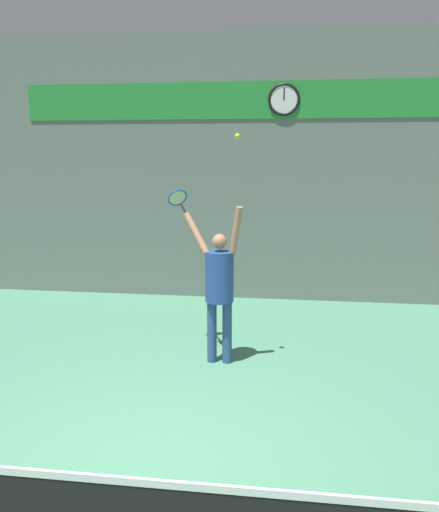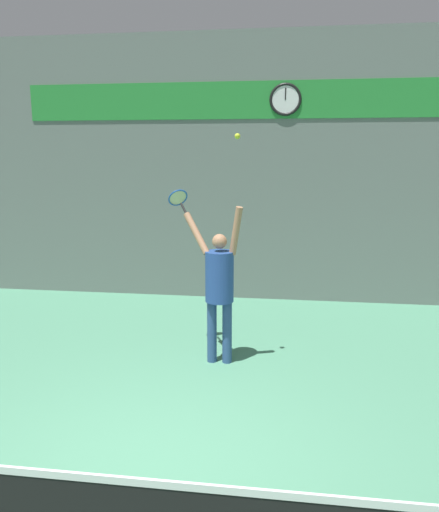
{
  "view_description": "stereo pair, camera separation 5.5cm",
  "coord_description": "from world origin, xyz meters",
  "px_view_note": "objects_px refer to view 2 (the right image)",
  "views": [
    {
      "loc": [
        1.12,
        -3.75,
        2.8
      ],
      "look_at": [
        0.29,
        2.62,
        1.48
      ],
      "focal_mm": 35.0,
      "sensor_mm": 36.0,
      "label": 1
    },
    {
      "loc": [
        1.17,
        -3.75,
        2.8
      ],
      "look_at": [
        0.29,
        2.62,
        1.48
      ],
      "focal_mm": 35.0,
      "sensor_mm": 36.0,
      "label": 2
    }
  ],
  "objects_px": {
    "scoreboard_clock": "(285,99)",
    "tennis_racket": "(178,199)",
    "tennis_player": "(219,283)",
    "tennis_ball": "(237,136)"
  },
  "relations": [
    {
      "from": "tennis_player",
      "to": "tennis_ball",
      "type": "xyz_separation_m",
      "value": [
        0.24,
        -0.14,
        1.9
      ]
    },
    {
      "from": "tennis_player",
      "to": "tennis_racket",
      "type": "xyz_separation_m",
      "value": [
        -0.64,
        0.48,
        1.07
      ]
    },
    {
      "from": "scoreboard_clock",
      "to": "tennis_racket",
      "type": "height_order",
      "value": "scoreboard_clock"
    },
    {
      "from": "tennis_racket",
      "to": "tennis_ball",
      "type": "xyz_separation_m",
      "value": [
        0.89,
        -0.61,
        0.83
      ]
    },
    {
      "from": "tennis_player",
      "to": "tennis_racket",
      "type": "bearing_deg",
      "value": 143.4
    },
    {
      "from": "tennis_player",
      "to": "tennis_ball",
      "type": "distance_m",
      "value": 1.92
    },
    {
      "from": "scoreboard_clock",
      "to": "tennis_player",
      "type": "relative_size",
      "value": 0.27
    },
    {
      "from": "scoreboard_clock",
      "to": "tennis_ball",
      "type": "relative_size",
      "value": 8.19
    },
    {
      "from": "tennis_player",
      "to": "tennis_racket",
      "type": "distance_m",
      "value": 1.34
    },
    {
      "from": "tennis_player",
      "to": "tennis_racket",
      "type": "height_order",
      "value": "tennis_racket"
    }
  ]
}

